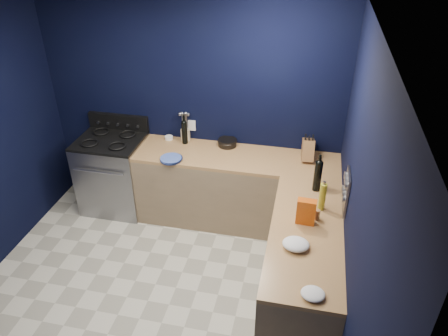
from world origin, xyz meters
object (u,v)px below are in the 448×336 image
(plate_stack, at_px, (171,159))
(crouton_bag, at_px, (306,212))
(utensil_crock, at_px, (185,135))
(knife_block, at_px, (308,150))
(gas_range, at_px, (115,175))

(plate_stack, relative_size, crouton_bag, 0.98)
(utensil_crock, bearing_deg, knife_block, -5.81)
(knife_block, distance_m, crouton_bag, 1.14)
(utensil_crock, relative_size, knife_block, 0.60)
(utensil_crock, height_order, crouton_bag, crouton_bag)
(plate_stack, bearing_deg, utensil_crock, 87.18)
(plate_stack, distance_m, utensil_crock, 0.49)
(gas_range, xyz_separation_m, knife_block, (2.31, 0.12, 0.56))
(gas_range, distance_m, knife_block, 2.38)
(knife_block, bearing_deg, crouton_bag, -92.59)
(knife_block, relative_size, crouton_bag, 0.96)
(gas_range, distance_m, plate_stack, 0.98)
(crouton_bag, bearing_deg, utensil_crock, 141.79)
(plate_stack, bearing_deg, gas_range, 165.24)
(crouton_bag, bearing_deg, gas_range, 159.27)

